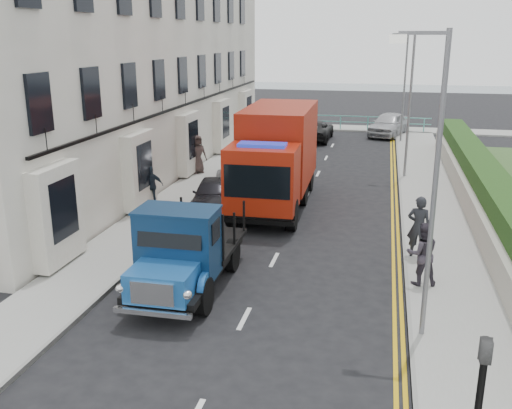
{
  "coord_description": "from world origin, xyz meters",
  "views": [
    {
      "loc": [
        3.11,
        -14.55,
        6.87
      ],
      "look_at": [
        -0.89,
        3.31,
        1.4
      ],
      "focal_mm": 40.0,
      "sensor_mm": 36.0,
      "label": 1
    }
  ],
  "objects_px": {
    "red_lorry": "(276,155)",
    "parked_car_front": "(212,194)",
    "lamp_near": "(430,173)",
    "bedford_lorry": "(181,257)",
    "lamp_mid": "(408,97)",
    "pedestrian_east_near": "(419,227)",
    "lamp_far": "(403,81)"
  },
  "relations": [
    {
      "from": "red_lorry",
      "to": "parked_car_front",
      "type": "relative_size",
      "value": 2.13
    },
    {
      "from": "lamp_near",
      "to": "bedford_lorry",
      "type": "bearing_deg",
      "value": 171.57
    },
    {
      "from": "lamp_near",
      "to": "lamp_mid",
      "type": "height_order",
      "value": "same"
    },
    {
      "from": "parked_car_front",
      "to": "lamp_mid",
      "type": "bearing_deg",
      "value": 34.18
    },
    {
      "from": "red_lorry",
      "to": "bedford_lorry",
      "type": "bearing_deg",
      "value": -96.81
    },
    {
      "from": "red_lorry",
      "to": "pedestrian_east_near",
      "type": "relative_size",
      "value": 3.91
    },
    {
      "from": "lamp_near",
      "to": "bedford_lorry",
      "type": "height_order",
      "value": "lamp_near"
    },
    {
      "from": "bedford_lorry",
      "to": "red_lorry",
      "type": "xyz_separation_m",
      "value": [
        0.88,
        9.11,
        0.99
      ]
    },
    {
      "from": "lamp_far",
      "to": "lamp_near",
      "type": "bearing_deg",
      "value": -90.0
    },
    {
      "from": "lamp_far",
      "to": "bedford_lorry",
      "type": "distance_m",
      "value": 25.99
    },
    {
      "from": "lamp_mid",
      "to": "pedestrian_east_near",
      "type": "xyz_separation_m",
      "value": [
        0.22,
        -10.99,
        -2.89
      ]
    },
    {
      "from": "bedford_lorry",
      "to": "lamp_near",
      "type": "bearing_deg",
      "value": -8.95
    },
    {
      "from": "red_lorry",
      "to": "lamp_mid",
      "type": "bearing_deg",
      "value": 47.3
    },
    {
      "from": "red_lorry",
      "to": "lamp_far",
      "type": "bearing_deg",
      "value": 70.43
    },
    {
      "from": "lamp_near",
      "to": "bedford_lorry",
      "type": "distance_m",
      "value": 6.84
    },
    {
      "from": "lamp_far",
      "to": "bedford_lorry",
      "type": "height_order",
      "value": "lamp_far"
    },
    {
      "from": "bedford_lorry",
      "to": "parked_car_front",
      "type": "xyz_separation_m",
      "value": [
        -1.58,
        8.09,
        -0.53
      ]
    },
    {
      "from": "bedford_lorry",
      "to": "pedestrian_east_near",
      "type": "height_order",
      "value": "bedford_lorry"
    },
    {
      "from": "bedford_lorry",
      "to": "red_lorry",
      "type": "relative_size",
      "value": 0.69
    },
    {
      "from": "parked_car_front",
      "to": "red_lorry",
      "type": "bearing_deg",
      "value": 14.48
    },
    {
      "from": "lamp_far",
      "to": "parked_car_front",
      "type": "distance_m",
      "value": 18.98
    },
    {
      "from": "lamp_mid",
      "to": "bedford_lorry",
      "type": "bearing_deg",
      "value": -112.17
    },
    {
      "from": "pedestrian_east_near",
      "to": "parked_car_front",
      "type": "bearing_deg",
      "value": -15.63
    },
    {
      "from": "lamp_far",
      "to": "lamp_mid",
      "type": "bearing_deg",
      "value": -90.0
    },
    {
      "from": "lamp_near",
      "to": "lamp_mid",
      "type": "relative_size",
      "value": 1.0
    },
    {
      "from": "bedford_lorry",
      "to": "pedestrian_east_near",
      "type": "distance_m",
      "value": 7.58
    },
    {
      "from": "parked_car_front",
      "to": "lamp_near",
      "type": "bearing_deg",
      "value": -57.32
    },
    {
      "from": "parked_car_front",
      "to": "pedestrian_east_near",
      "type": "height_order",
      "value": "pedestrian_east_near"
    },
    {
      "from": "red_lorry",
      "to": "parked_car_front",
      "type": "height_order",
      "value": "red_lorry"
    },
    {
      "from": "parked_car_front",
      "to": "pedestrian_east_near",
      "type": "xyz_separation_m",
      "value": [
        7.95,
        -3.99,
        0.49
      ]
    },
    {
      "from": "lamp_mid",
      "to": "parked_car_front",
      "type": "xyz_separation_m",
      "value": [
        -7.73,
        -7.0,
        -3.38
      ]
    },
    {
      "from": "lamp_near",
      "to": "lamp_far",
      "type": "xyz_separation_m",
      "value": [
        0.0,
        26.0,
        0.0
      ]
    }
  ]
}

